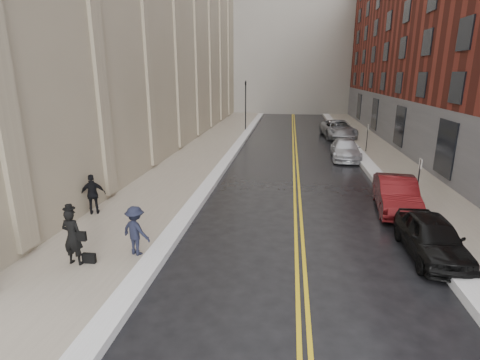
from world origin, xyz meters
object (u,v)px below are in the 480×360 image
(car_maroon, at_px, (396,194))
(car_silver_far, at_px, (338,129))
(pedestrian_main, at_px, (73,237))
(pedestrian_b, at_px, (136,231))
(car_black, at_px, (432,237))
(car_silver_near, at_px, (345,149))
(pedestrian_c, at_px, (93,194))

(car_maroon, relative_size, car_silver_far, 0.77)
(pedestrian_main, relative_size, pedestrian_b, 1.10)
(car_black, bearing_deg, car_silver_far, 90.08)
(car_maroon, bearing_deg, pedestrian_main, -143.33)
(car_maroon, bearing_deg, pedestrian_b, -142.89)
(car_silver_far, bearing_deg, pedestrian_b, -115.66)
(car_silver_near, bearing_deg, pedestrian_b, -116.06)
(car_black, relative_size, pedestrian_c, 2.36)
(car_black, height_order, car_silver_far, car_silver_far)
(car_black, xyz_separation_m, pedestrian_c, (-12.92, 1.92, 0.32))
(car_maroon, xyz_separation_m, pedestrian_main, (-11.33, -6.71, 0.32))
(pedestrian_b, height_order, pedestrian_c, pedestrian_c)
(car_silver_near, height_order, pedestrian_c, pedestrian_c)
(car_silver_near, height_order, pedestrian_main, pedestrian_main)
(pedestrian_b, relative_size, pedestrian_c, 0.96)
(pedestrian_main, bearing_deg, pedestrian_c, -63.57)
(car_black, bearing_deg, pedestrian_c, 171.18)
(pedestrian_main, height_order, pedestrian_b, pedestrian_main)
(car_silver_near, relative_size, pedestrian_c, 2.75)
(car_silver_near, distance_m, pedestrian_b, 18.57)
(car_maroon, distance_m, pedestrian_main, 13.17)
(car_maroon, height_order, pedestrian_c, pedestrian_c)
(car_maroon, bearing_deg, pedestrian_c, -162.98)
(car_silver_far, height_order, pedestrian_c, pedestrian_c)
(pedestrian_b, bearing_deg, car_silver_near, -96.09)
(car_silver_near, bearing_deg, car_maroon, -83.24)
(car_black, xyz_separation_m, car_silver_near, (-0.77, 14.91, -0.00))
(pedestrian_b, bearing_deg, pedestrian_main, 50.49)
(car_maroon, height_order, car_silver_near, car_maroon)
(car_silver_near, height_order, pedestrian_b, pedestrian_b)
(car_black, distance_m, pedestrian_main, 11.56)
(car_black, bearing_deg, car_silver_near, 92.61)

